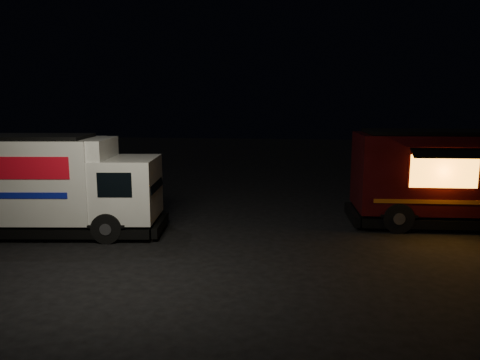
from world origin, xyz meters
TOP-DOWN VIEW (x-y plane):
  - ground at (0.00, 0.00)m, footprint 80.00×80.00m
  - white_truck at (-5.36, 0.52)m, footprint 7.52×3.34m
  - red_truck at (8.20, 3.35)m, footprint 7.38×3.03m

SIDE VIEW (x-z plane):
  - ground at x=0.00m, z-range 0.00..0.00m
  - white_truck at x=-5.36m, z-range 0.00..3.30m
  - red_truck at x=8.20m, z-range 0.00..3.37m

